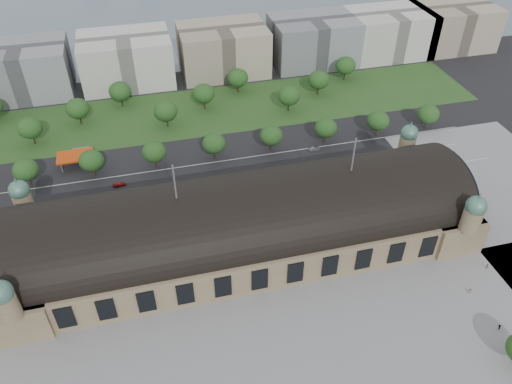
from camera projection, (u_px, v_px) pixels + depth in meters
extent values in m
plane|color=black|center=(244.00, 248.00, 166.06)|extent=(900.00, 900.00, 0.00)
cube|color=#967F5D|center=(244.00, 235.00, 162.29)|extent=(150.00, 40.00, 12.00)
cube|color=#967F5D|center=(27.00, 273.00, 149.44)|extent=(16.00, 43.00, 12.00)
cube|color=#967F5D|center=(429.00, 202.00, 175.13)|extent=(16.00, 43.00, 12.00)
cylinder|color=black|center=(244.00, 221.00, 158.51)|extent=(144.00, 37.60, 37.60)
cylinder|color=black|center=(450.00, 181.00, 171.25)|extent=(1.20, 32.00, 32.00)
cylinder|color=#967F5D|center=(24.00, 204.00, 158.96)|extent=(6.00, 6.00, 8.00)
sphere|color=#4D7C6A|center=(19.00, 190.00, 155.50)|extent=(6.40, 6.40, 6.40)
cone|color=#4D7C6A|center=(15.00, 180.00, 152.98)|extent=(1.00, 1.00, 2.50)
cylinder|color=#967F5D|center=(406.00, 146.00, 184.65)|extent=(6.00, 6.00, 8.00)
sphere|color=#4D7C6A|center=(409.00, 133.00, 181.19)|extent=(6.40, 6.40, 6.40)
cone|color=#4D7C6A|center=(412.00, 124.00, 178.67)|extent=(1.00, 1.00, 2.50)
cylinder|color=#967F5D|center=(7.00, 307.00, 127.33)|extent=(6.00, 6.00, 8.00)
sphere|color=#4D7C6A|center=(0.00, 293.00, 123.87)|extent=(6.40, 6.40, 6.40)
cylinder|color=#967F5D|center=(471.00, 220.00, 153.02)|extent=(6.00, 6.00, 8.00)
sphere|color=#4D7C6A|center=(476.00, 206.00, 149.56)|extent=(6.40, 6.40, 6.40)
cone|color=#4D7C6A|center=(480.00, 196.00, 147.04)|extent=(1.00, 1.00, 2.50)
cylinder|color=#59595B|center=(175.00, 182.00, 142.40)|extent=(0.50, 0.50, 12.00)
cylinder|color=#59595B|center=(354.00, 155.00, 152.95)|extent=(0.50, 0.50, 12.00)
cube|color=gray|center=(317.00, 354.00, 134.85)|extent=(190.00, 48.00, 0.12)
cube|color=black|center=(171.00, 188.00, 190.84)|extent=(260.00, 26.00, 0.10)
cube|color=#2B5020|center=(168.00, 115.00, 233.22)|extent=(300.00, 45.00, 0.10)
cube|color=#C93F0B|center=(75.00, 156.00, 199.25)|extent=(14.00, 9.00, 0.70)
cube|color=#59595B|center=(82.00, 153.00, 206.10)|extent=(7.00, 5.00, 3.20)
cylinder|color=#59595B|center=(62.00, 159.00, 202.18)|extent=(0.50, 0.50, 4.40)
cylinder|color=#59595B|center=(90.00, 155.00, 204.29)|extent=(0.50, 0.50, 4.40)
cylinder|color=#59595B|center=(62.00, 168.00, 197.36)|extent=(0.50, 0.50, 4.40)
cylinder|color=#59595B|center=(90.00, 164.00, 199.47)|extent=(0.50, 0.50, 4.40)
cube|color=gray|center=(22.00, 70.00, 243.33)|extent=(45.00, 32.00, 24.00)
cube|color=silver|center=(126.00, 60.00, 252.91)|extent=(45.00, 32.00, 24.00)
cube|color=#B3A58D|center=(223.00, 50.00, 262.50)|extent=(45.00, 32.00, 24.00)
cube|color=gray|center=(313.00, 41.00, 272.09)|extent=(45.00, 32.00, 24.00)
cube|color=silver|center=(388.00, 33.00, 280.72)|extent=(45.00, 32.00, 24.00)
cube|color=#B3A58D|center=(452.00, 26.00, 288.39)|extent=(45.00, 32.00, 24.00)
cylinder|color=#2D2116|center=(30.00, 181.00, 190.81)|extent=(0.70, 0.70, 4.32)
ellipsoid|color=#1F491A|center=(26.00, 170.00, 187.49)|extent=(9.60, 9.60, 8.16)
cylinder|color=#2D2116|center=(94.00, 172.00, 195.41)|extent=(0.70, 0.70, 4.32)
ellipsoid|color=#1F491A|center=(91.00, 161.00, 192.09)|extent=(9.60, 9.60, 8.16)
cylinder|color=#2D2116|center=(156.00, 163.00, 200.01)|extent=(0.70, 0.70, 4.32)
ellipsoid|color=#1F491A|center=(154.00, 152.00, 196.69)|extent=(9.60, 9.60, 8.16)
cylinder|color=#2D2116|center=(215.00, 154.00, 204.62)|extent=(0.70, 0.70, 4.32)
ellipsoid|color=#1F491A|center=(214.00, 144.00, 201.29)|extent=(9.60, 9.60, 8.16)
cylinder|color=#2D2116|center=(271.00, 146.00, 209.22)|extent=(0.70, 0.70, 4.32)
ellipsoid|color=#1F491A|center=(271.00, 136.00, 205.89)|extent=(9.60, 9.60, 8.16)
cylinder|color=#2D2116|center=(325.00, 139.00, 213.82)|extent=(0.70, 0.70, 4.32)
ellipsoid|color=#1F491A|center=(326.00, 128.00, 210.50)|extent=(9.60, 9.60, 8.16)
cylinder|color=#2D2116|center=(376.00, 131.00, 218.42)|extent=(0.70, 0.70, 4.32)
ellipsoid|color=#1F491A|center=(378.00, 121.00, 215.10)|extent=(9.60, 9.60, 8.16)
cylinder|color=#2D2116|center=(426.00, 124.00, 223.02)|extent=(0.70, 0.70, 4.32)
ellipsoid|color=#1F491A|center=(428.00, 114.00, 219.70)|extent=(9.60, 9.60, 8.16)
cylinder|color=#2D2116|center=(34.00, 139.00, 213.10)|extent=(0.70, 0.70, 4.68)
ellipsoid|color=#1F491A|center=(30.00, 128.00, 209.50)|extent=(10.40, 10.40, 8.84)
cylinder|color=#2D2116|center=(80.00, 120.00, 225.78)|extent=(0.70, 0.70, 4.68)
ellipsoid|color=#1F491A|center=(77.00, 108.00, 222.18)|extent=(10.40, 10.40, 8.84)
cylinder|color=#2D2116|center=(122.00, 102.00, 238.46)|extent=(0.70, 0.70, 4.68)
ellipsoid|color=#1F491A|center=(120.00, 91.00, 234.86)|extent=(10.40, 10.40, 8.84)
cylinder|color=#2D2116|center=(167.00, 122.00, 224.03)|extent=(0.70, 0.70, 4.68)
ellipsoid|color=#1F491A|center=(166.00, 111.00, 220.43)|extent=(10.40, 10.40, 8.84)
cylinder|color=#2D2116|center=(205.00, 104.00, 236.71)|extent=(0.70, 0.70, 4.68)
ellipsoid|color=#1F491A|center=(204.00, 93.00, 233.11)|extent=(10.40, 10.40, 8.84)
cylinder|color=#2D2116|center=(238.00, 88.00, 249.39)|extent=(0.70, 0.70, 4.68)
ellipsoid|color=#1F491A|center=(238.00, 78.00, 245.79)|extent=(10.40, 10.40, 8.84)
cylinder|color=#2D2116|center=(288.00, 107.00, 234.95)|extent=(0.70, 0.70, 4.68)
ellipsoid|color=#1F491A|center=(289.00, 96.00, 231.35)|extent=(10.40, 10.40, 8.84)
cylinder|color=#2D2116|center=(318.00, 90.00, 247.63)|extent=(0.70, 0.70, 4.68)
ellipsoid|color=#1F491A|center=(319.00, 80.00, 244.03)|extent=(10.40, 10.40, 8.84)
cylinder|color=#2D2116|center=(344.00, 76.00, 260.31)|extent=(0.70, 0.70, 4.68)
ellipsoid|color=#1F491A|center=(346.00, 65.00, 256.71)|extent=(10.40, 10.40, 8.84)
imported|color=black|center=(39.00, 226.00, 173.34)|extent=(5.07, 2.72, 1.35)
imported|color=maroon|center=(120.00, 184.00, 191.46)|extent=(4.95, 2.49, 1.38)
imported|color=#1D1844|center=(261.00, 177.00, 195.13)|extent=(4.34, 2.13, 1.42)
imported|color=#52555A|center=(314.00, 149.00, 210.28)|extent=(4.82, 2.19, 1.53)
imported|color=silver|center=(436.00, 155.00, 207.04)|extent=(4.81, 2.56, 1.29)
imported|color=black|center=(67.00, 226.00, 173.42)|extent=(4.44, 3.00, 1.39)
imported|color=maroon|center=(85.00, 229.00, 172.04)|extent=(4.95, 4.33, 1.27)
imported|color=#1B1F4D|center=(39.00, 230.00, 171.55)|extent=(5.06, 3.77, 1.36)
imported|color=#585B5F|center=(125.00, 216.00, 177.17)|extent=(4.75, 3.85, 1.52)
imported|color=silver|center=(67.00, 229.00, 171.98)|extent=(4.39, 3.35, 1.39)
imported|color=gray|center=(101.00, 221.00, 175.28)|extent=(5.55, 4.32, 1.40)
imported|color=black|center=(182.00, 214.00, 178.02)|extent=(4.73, 3.59, 1.28)
imported|color=#CF4E21|center=(205.00, 194.00, 185.01)|extent=(13.72, 4.32, 3.76)
imported|color=silver|center=(257.00, 181.00, 191.46)|extent=(13.23, 3.52, 3.66)
imported|color=silver|center=(279.00, 183.00, 190.22)|extent=(12.53, 3.41, 3.46)
imported|color=gray|center=(470.00, 291.00, 150.53)|extent=(0.97, 0.77, 1.73)
imported|color=gray|center=(487.00, 266.00, 158.42)|extent=(0.85, 0.98, 1.75)
imported|color=gray|center=(499.00, 327.00, 140.32)|extent=(1.00, 1.35, 1.91)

